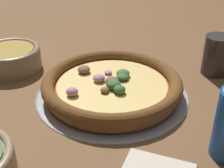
{
  "coord_description": "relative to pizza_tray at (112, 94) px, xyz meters",
  "views": [
    {
      "loc": [
        -0.55,
        -0.24,
        0.37
      ],
      "look_at": [
        0.0,
        0.0,
        0.03
      ],
      "focal_mm": 50.0,
      "sensor_mm": 36.0,
      "label": 1
    }
  ],
  "objects": [
    {
      "name": "drinking_cup",
      "position": [
        0.2,
        -0.19,
        0.05
      ],
      "size": [
        0.07,
        0.07,
        0.1
      ],
      "color": "#383333",
      "rests_on": "ground_plane"
    },
    {
      "name": "pizza_tray",
      "position": [
        0.0,
        0.0,
        0.0
      ],
      "size": [
        0.34,
        0.34,
        0.01
      ],
      "color": "#9E9EA3",
      "rests_on": "ground_plane"
    },
    {
      "name": "ground_plane",
      "position": [
        0.0,
        0.0,
        -0.0
      ],
      "size": [
        3.0,
        3.0,
        0.0
      ],
      "primitive_type": "plane",
      "color": "brown"
    },
    {
      "name": "pizza",
      "position": [
        -0.0,
        0.0,
        0.02
      ],
      "size": [
        0.31,
        0.31,
        0.04
      ],
      "color": "#A86B33",
      "rests_on": "pizza_tray"
    },
    {
      "name": "bowl_near",
      "position": [
        0.02,
        0.29,
        0.03
      ],
      "size": [
        0.15,
        0.15,
        0.06
      ],
      "color": "#9E8466",
      "rests_on": "ground_plane"
    }
  ]
}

